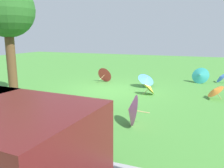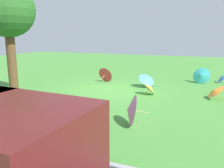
{
  "view_description": "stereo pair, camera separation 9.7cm",
  "coord_description": "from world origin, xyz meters",
  "px_view_note": "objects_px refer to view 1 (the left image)",
  "views": [
    {
      "loc": [
        -4.1,
        9.83,
        2.52
      ],
      "look_at": [
        -0.7,
        1.26,
        0.6
      ],
      "focal_mm": 37.84,
      "sensor_mm": 36.0,
      "label": 1
    },
    {
      "loc": [
        -4.19,
        9.79,
        2.52
      ],
      "look_at": [
        -0.7,
        1.26,
        0.6
      ],
      "focal_mm": 37.84,
      "sensor_mm": 36.0,
      "label": 2
    }
  ],
  "objects_px": {
    "parasol_pink_0": "(131,110)",
    "parasol_red_0": "(105,74)",
    "park_bench": "(2,99)",
    "parasol_teal_0": "(200,75)",
    "parasol_orange_0": "(215,90)",
    "parasol_blue_1": "(221,77)",
    "parasol_yellow_1": "(150,88)",
    "parasol_blue_0": "(146,79)",
    "shade_tree": "(7,11)"
  },
  "relations": [
    {
      "from": "parasol_blue_1",
      "to": "parasol_red_0",
      "type": "xyz_separation_m",
      "value": [
        5.86,
        2.04,
        0.1
      ]
    },
    {
      "from": "park_bench",
      "to": "parasol_teal_0",
      "type": "height_order",
      "value": "park_bench"
    },
    {
      "from": "parasol_blue_0",
      "to": "shade_tree",
      "type": "bearing_deg",
      "value": 41.24
    },
    {
      "from": "parasol_blue_0",
      "to": "parasol_blue_1",
      "type": "xyz_separation_m",
      "value": [
        -3.45,
        -2.56,
        -0.11
      ]
    },
    {
      "from": "parasol_teal_0",
      "to": "parasol_pink_0",
      "type": "bearing_deg",
      "value": 76.98
    },
    {
      "from": "park_bench",
      "to": "parasol_orange_0",
      "type": "xyz_separation_m",
      "value": [
        -6.57,
        -4.35,
        -0.1
      ]
    },
    {
      "from": "parasol_orange_0",
      "to": "parasol_pink_0",
      "type": "xyz_separation_m",
      "value": [
        2.27,
        3.89,
        0.09
      ]
    },
    {
      "from": "parasol_teal_0",
      "to": "parasol_red_0",
      "type": "distance_m",
      "value": 5.05
    },
    {
      "from": "parasol_blue_0",
      "to": "parasol_pink_0",
      "type": "xyz_separation_m",
      "value": [
        -0.78,
        5.08,
        0.03
      ]
    },
    {
      "from": "parasol_pink_0",
      "to": "parasol_blue_1",
      "type": "relative_size",
      "value": 1.24
    },
    {
      "from": "parasol_red_0",
      "to": "parasol_yellow_1",
      "type": "xyz_separation_m",
      "value": [
        -2.88,
        1.9,
        -0.12
      ]
    },
    {
      "from": "shade_tree",
      "to": "parasol_red_0",
      "type": "xyz_separation_m",
      "value": [
        -2.12,
        -4.49,
        -2.98
      ]
    },
    {
      "from": "parasol_orange_0",
      "to": "parasol_teal_0",
      "type": "bearing_deg",
      "value": -78.81
    },
    {
      "from": "parasol_pink_0",
      "to": "parasol_yellow_1",
      "type": "bearing_deg",
      "value": -85.23
    },
    {
      "from": "parasol_blue_0",
      "to": "parasol_orange_0",
      "type": "bearing_deg",
      "value": 158.74
    },
    {
      "from": "parasol_yellow_1",
      "to": "parasol_pink_0",
      "type": "bearing_deg",
      "value": 94.77
    },
    {
      "from": "shade_tree",
      "to": "parasol_pink_0",
      "type": "xyz_separation_m",
      "value": [
        -5.31,
        1.1,
        -2.94
      ]
    },
    {
      "from": "parasol_blue_1",
      "to": "parasol_pink_0",
      "type": "bearing_deg",
      "value": 70.71
    },
    {
      "from": "parasol_blue_0",
      "to": "parasol_blue_1",
      "type": "distance_m",
      "value": 4.3
    },
    {
      "from": "park_bench",
      "to": "parasol_blue_0",
      "type": "relative_size",
      "value": 1.51
    },
    {
      "from": "parasol_teal_0",
      "to": "parasol_red_0",
      "type": "height_order",
      "value": "parasol_teal_0"
    },
    {
      "from": "parasol_yellow_1",
      "to": "parasol_blue_0",
      "type": "bearing_deg",
      "value": -71.13
    },
    {
      "from": "parasol_blue_1",
      "to": "parasol_teal_0",
      "type": "relative_size",
      "value": 0.76
    },
    {
      "from": "parasol_red_0",
      "to": "parasol_blue_1",
      "type": "bearing_deg",
      "value": -160.84
    },
    {
      "from": "parasol_teal_0",
      "to": "park_bench",
      "type": "bearing_deg",
      "value": 51.79
    },
    {
      "from": "park_bench",
      "to": "parasol_blue_1",
      "type": "distance_m",
      "value": 10.68
    },
    {
      "from": "park_bench",
      "to": "parasol_orange_0",
      "type": "height_order",
      "value": "park_bench"
    },
    {
      "from": "parasol_blue_1",
      "to": "parasol_blue_0",
      "type": "bearing_deg",
      "value": 36.53
    },
    {
      "from": "parasol_teal_0",
      "to": "parasol_red_0",
      "type": "relative_size",
      "value": 1.13
    },
    {
      "from": "park_bench",
      "to": "parasol_red_0",
      "type": "height_order",
      "value": "park_bench"
    },
    {
      "from": "parasol_orange_0",
      "to": "parasol_blue_1",
      "type": "distance_m",
      "value": 3.76
    },
    {
      "from": "parasol_blue_0",
      "to": "parasol_yellow_1",
      "type": "height_order",
      "value": "parasol_blue_0"
    },
    {
      "from": "parasol_blue_0",
      "to": "parasol_yellow_1",
      "type": "bearing_deg",
      "value": 108.87
    },
    {
      "from": "park_bench",
      "to": "parasol_pink_0",
      "type": "height_order",
      "value": "parasol_pink_0"
    },
    {
      "from": "shade_tree",
      "to": "parasol_red_0",
      "type": "relative_size",
      "value": 5.06
    },
    {
      "from": "parasol_orange_0",
      "to": "parasol_red_0",
      "type": "xyz_separation_m",
      "value": [
        5.46,
        -1.7,
        0.05
      ]
    },
    {
      "from": "park_bench",
      "to": "parasol_yellow_1",
      "type": "relative_size",
      "value": 1.98
    },
    {
      "from": "shade_tree",
      "to": "parasol_orange_0",
      "type": "bearing_deg",
      "value": -159.81
    },
    {
      "from": "shade_tree",
      "to": "parasol_blue_1",
      "type": "height_order",
      "value": "shade_tree"
    },
    {
      "from": "parasol_pink_0",
      "to": "parasol_yellow_1",
      "type": "height_order",
      "value": "parasol_pink_0"
    },
    {
      "from": "parasol_orange_0",
      "to": "parasol_pink_0",
      "type": "height_order",
      "value": "parasol_pink_0"
    },
    {
      "from": "parasol_teal_0",
      "to": "shade_tree",
      "type": "bearing_deg",
      "value": 40.69
    },
    {
      "from": "parasol_pink_0",
      "to": "parasol_blue_1",
      "type": "bearing_deg",
      "value": -109.29
    },
    {
      "from": "parasol_pink_0",
      "to": "parasol_red_0",
      "type": "bearing_deg",
      "value": -60.28
    },
    {
      "from": "shade_tree",
      "to": "parasol_yellow_1",
      "type": "relative_size",
      "value": 5.49
    },
    {
      "from": "parasol_blue_1",
      "to": "parasol_teal_0",
      "type": "height_order",
      "value": "parasol_teal_0"
    },
    {
      "from": "shade_tree",
      "to": "parasol_teal_0",
      "type": "xyz_separation_m",
      "value": [
        -6.95,
        -5.97,
        -2.96
      ]
    },
    {
      "from": "park_bench",
      "to": "parasol_red_0",
      "type": "xyz_separation_m",
      "value": [
        -1.11,
        -6.06,
        -0.05
      ]
    },
    {
      "from": "parasol_pink_0",
      "to": "parasol_red_0",
      "type": "distance_m",
      "value": 6.44
    },
    {
      "from": "parasol_red_0",
      "to": "parasol_yellow_1",
      "type": "distance_m",
      "value": 3.45
    }
  ]
}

